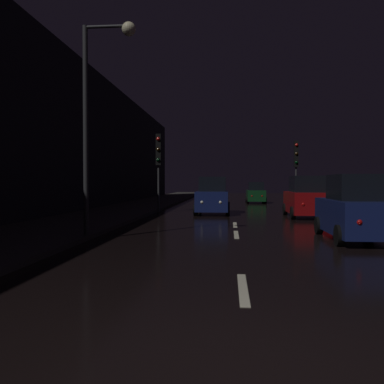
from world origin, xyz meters
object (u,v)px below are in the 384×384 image
at_px(traffic_light_far_right, 296,159).
at_px(streetlamp_overhead, 100,96).
at_px(car_approaching_headlights, 213,197).
at_px(car_distant_taillights, 256,193).
at_px(traffic_light_far_left, 158,156).
at_px(car_parked_right_near, 356,210).
at_px(car_parked_right_far, 306,198).

distance_m(traffic_light_far_right, streetlamp_overhead, 20.09).
relative_size(car_approaching_headlights, car_distant_taillights, 1.16).
bearing_deg(traffic_light_far_right, traffic_light_far_left, -56.58).
xyz_separation_m(traffic_light_far_left, car_parked_right_near, (8.33, -11.58, -2.51)).
bearing_deg(traffic_light_far_right, car_parked_right_far, -3.61).
xyz_separation_m(traffic_light_far_left, car_approaching_headlights, (3.35, -0.92, -2.48)).
height_order(car_approaching_headlights, car_distant_taillights, car_approaching_headlights).
xyz_separation_m(car_approaching_headlights, car_parked_right_near, (4.98, -10.65, -0.03)).
xyz_separation_m(traffic_light_far_right, car_approaching_headlights, (-5.78, -6.55, -2.53)).
relative_size(traffic_light_far_left, car_approaching_headlights, 1.12).
height_order(streetlamp_overhead, car_approaching_headlights, streetlamp_overhead).
xyz_separation_m(car_parked_right_far, car_parked_right_near, (-0.00, -8.73, -0.04)).
distance_m(streetlamp_overhead, car_distant_taillights, 25.57).
xyz_separation_m(traffic_light_far_right, streetlamp_overhead, (-8.86, -18.01, 1.05)).
relative_size(streetlamp_overhead, car_approaching_headlights, 1.60).
xyz_separation_m(traffic_light_far_right, car_parked_right_near, (-0.80, -17.20, -2.56)).
bearing_deg(traffic_light_far_left, car_parked_right_far, 66.84).
height_order(streetlamp_overhead, car_parked_right_near, streetlamp_overhead).
relative_size(traffic_light_far_left, streetlamp_overhead, 0.70).
distance_m(traffic_light_far_left, traffic_light_far_right, 10.73).
bearing_deg(traffic_light_far_right, car_distant_taillights, -157.14).
bearing_deg(streetlamp_overhead, traffic_light_far_right, 63.80).
bearing_deg(car_distant_taillights, streetlamp_overhead, 165.44).
relative_size(traffic_light_far_right, streetlamp_overhead, 0.71).
relative_size(car_parked_right_far, car_distant_taillights, 1.17).
distance_m(traffic_light_far_left, car_distant_taillights, 14.05).
bearing_deg(streetlamp_overhead, car_parked_right_far, 49.79).
height_order(car_parked_right_near, car_distant_taillights, car_parked_right_near).
bearing_deg(car_parked_right_far, car_parked_right_near, 180.00).
relative_size(traffic_light_far_right, car_parked_right_far, 1.13).
bearing_deg(car_parked_right_far, car_approaching_headlights, 68.93).
height_order(traffic_light_far_right, streetlamp_overhead, streetlamp_overhead).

